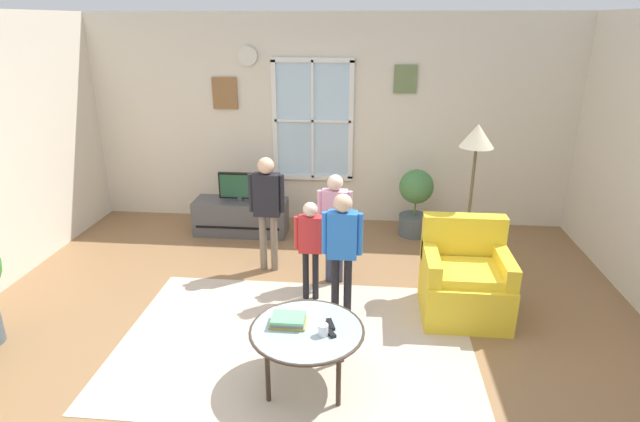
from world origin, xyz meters
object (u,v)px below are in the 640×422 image
at_px(tv_stand, 241,217).
at_px(remote_near_cup, 330,332).
at_px(floor_lamp, 476,153).
at_px(coffee_table, 307,332).
at_px(cup, 323,330).
at_px(person_pink_shirt, 335,216).
at_px(television, 239,186).
at_px(armchair, 465,281).
at_px(remote_near_books, 331,324).
at_px(potted_plant_by_window, 415,200).
at_px(person_red_shirt, 310,240).
at_px(person_blue_shirt, 342,242).
at_px(book_stack, 288,320).
at_px(person_black_shirt, 267,201).

bearing_deg(tv_stand, remote_near_cup, -64.39).
bearing_deg(floor_lamp, coffee_table, -130.23).
relative_size(cup, person_pink_shirt, 0.07).
bearing_deg(television, cup, -65.35).
relative_size(remote_near_cup, floor_lamp, 0.08).
xyz_separation_m(armchair, cup, (-1.20, -1.16, 0.17)).
bearing_deg(person_pink_shirt, floor_lamp, 3.73).
bearing_deg(remote_near_cup, remote_near_books, 90.90).
relative_size(potted_plant_by_window, floor_lamp, 0.51).
distance_m(person_red_shirt, person_pink_shirt, 0.44).
bearing_deg(cup, television, 114.65).
bearing_deg(coffee_table, cup, -26.57).
distance_m(remote_near_cup, person_blue_shirt, 1.00).
xyz_separation_m(tv_stand, remote_near_books, (1.34, -2.71, 0.24)).
bearing_deg(cup, person_pink_shirt, 91.10).
height_order(armchair, book_stack, armchair).
bearing_deg(television, person_pink_shirt, -43.03).
xyz_separation_m(television, potted_plant_by_window, (2.19, 0.16, -0.16)).
height_order(television, person_blue_shirt, person_blue_shirt).
height_order(remote_near_cup, person_blue_shirt, person_blue_shirt).
xyz_separation_m(television, remote_near_books, (1.34, -2.71, -0.17)).
bearing_deg(remote_near_cup, cup, -149.75).
bearing_deg(remote_near_books, coffee_table, -159.55).
height_order(person_blue_shirt, person_red_shirt, person_blue_shirt).
xyz_separation_m(television, cup, (1.30, -2.83, -0.14)).
bearing_deg(cup, potted_plant_by_window, 73.51).
bearing_deg(floor_lamp, television, 157.04).
bearing_deg(armchair, remote_near_cup, -135.41).
bearing_deg(person_pink_shirt, person_black_shirt, 163.98).
relative_size(television, armchair, 0.59).
xyz_separation_m(book_stack, person_pink_shirt, (0.24, 1.54, 0.24)).
xyz_separation_m(book_stack, floor_lamp, (1.56, 1.62, 0.90)).
relative_size(armchair, person_red_shirt, 0.87).
distance_m(tv_stand, person_pink_shirt, 1.81).
relative_size(person_black_shirt, person_pink_shirt, 1.09).
height_order(cup, potted_plant_by_window, potted_plant_by_window).
height_order(tv_stand, book_stack, book_stack).
relative_size(coffee_table, remote_near_books, 6.07).
height_order(book_stack, person_blue_shirt, person_blue_shirt).
height_order(person_red_shirt, potted_plant_by_window, person_red_shirt).
xyz_separation_m(book_stack, potted_plant_by_window, (1.16, 2.88, -0.02)).
bearing_deg(person_black_shirt, television, 119.16).
height_order(armchair, floor_lamp, floor_lamp).
relative_size(person_black_shirt, floor_lamp, 0.76).
xyz_separation_m(cup, person_red_shirt, (-0.23, 1.27, 0.13)).
distance_m(person_black_shirt, floor_lamp, 2.14).
relative_size(television, coffee_table, 0.60).
bearing_deg(tv_stand, person_blue_shirt, -53.35).
relative_size(remote_near_books, person_black_shirt, 0.11).
bearing_deg(remote_near_cup, person_pink_shirt, 92.74).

